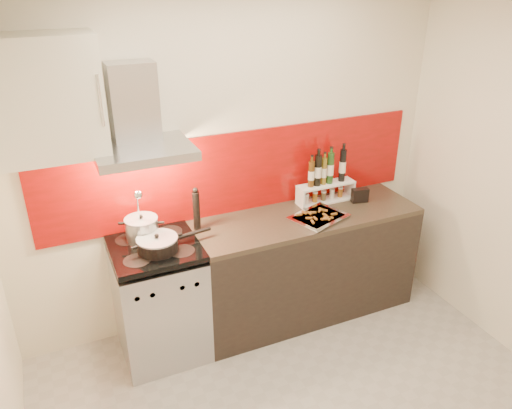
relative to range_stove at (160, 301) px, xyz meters
name	(u,v)px	position (x,y,z in m)	size (l,w,h in m)	color
back_wall	(232,163)	(0.70, 0.30, 0.86)	(3.40, 0.02, 2.60)	silver
backsplash	(239,172)	(0.75, 0.29, 0.78)	(3.00, 0.02, 0.64)	maroon
range_stove	(160,301)	(0.00, 0.00, 0.00)	(0.60, 0.60, 0.91)	#B7B7BA
counter	(304,264)	(1.20, 0.00, 0.01)	(1.80, 0.60, 0.90)	black
range_hood	(138,122)	(0.00, 0.14, 1.30)	(0.62, 0.50, 0.61)	#B7B7BA
upper_cabinet	(39,99)	(-0.55, 0.13, 1.51)	(0.70, 0.35, 0.72)	#EDE8CE
stock_pot	(142,229)	(-0.05, 0.11, 0.55)	(0.23, 0.23, 0.20)	#B7B7BA
saute_pan	(158,244)	(0.01, -0.07, 0.52)	(0.54, 0.28, 0.13)	black
utensil_jar	(139,228)	(-0.08, 0.07, 0.59)	(0.09, 0.14, 0.43)	silver
pepper_mill	(196,209)	(0.35, 0.13, 0.62)	(0.05, 0.05, 0.33)	black
step_shelf	(326,181)	(1.45, 0.16, 0.64)	(0.49, 0.13, 0.43)	white
caddy_box	(360,195)	(1.70, 0.03, 0.52)	(0.13, 0.06, 0.12)	black
baking_tray	(319,217)	(1.25, -0.09, 0.47)	(0.48, 0.43, 0.03)	silver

